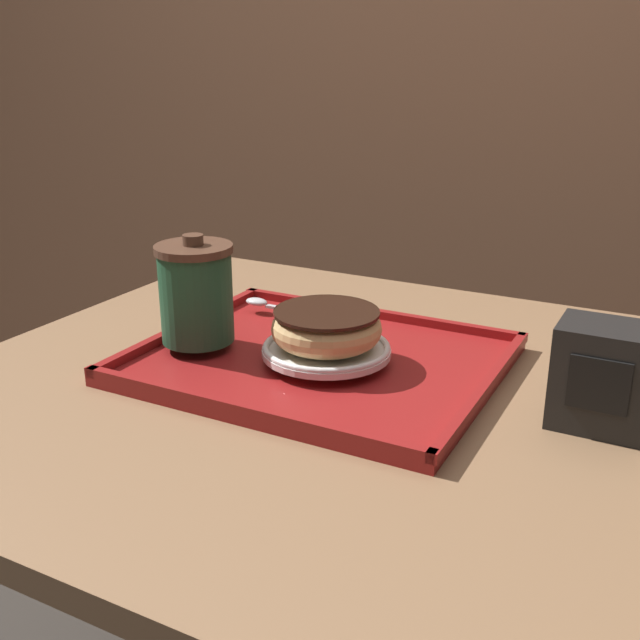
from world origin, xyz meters
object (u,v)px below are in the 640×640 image
coffee_cup_front (196,293)px  spoon (270,305)px  donut_chocolate_glazed (327,327)px  napkin_dispenser (604,376)px

coffee_cup_front → spoon: 0.17m
donut_chocolate_glazed → coffee_cup_front: bearing=-168.9°
coffee_cup_front → donut_chocolate_glazed: 0.18m
coffee_cup_front → spoon: size_ratio=0.91×
donut_chocolate_glazed → napkin_dispenser: (0.33, 0.01, -0.00)m
spoon → napkin_dispenser: (0.48, -0.11, 0.03)m
coffee_cup_front → napkin_dispenser: (0.50, 0.04, -0.03)m
coffee_cup_front → donut_chocolate_glazed: coffee_cup_front is taller
spoon → coffee_cup_front: bearing=85.1°
donut_chocolate_glazed → napkin_dispenser: 0.33m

